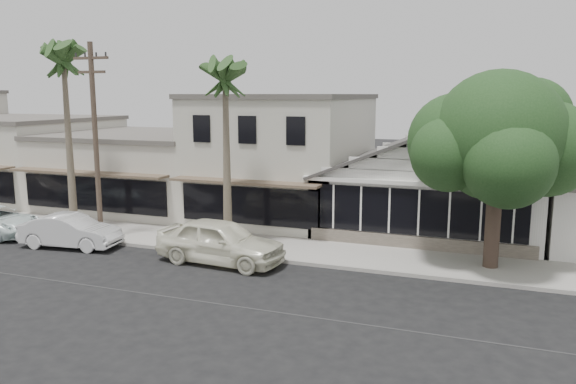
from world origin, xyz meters
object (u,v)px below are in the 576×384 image
at_px(car_0, 220,241).
at_px(shade_tree, 496,140).
at_px(utility_pole, 95,138).
at_px(car_1, 70,231).

xyz_separation_m(car_0, shade_tree, (10.18, 2.97, 4.14)).
bearing_deg(utility_pole, car_0, -9.38).
relative_size(utility_pole, car_1, 2.01).
height_order(utility_pole, shade_tree, utility_pole).
bearing_deg(utility_pole, shade_tree, 6.27).
xyz_separation_m(car_0, car_1, (-7.35, -0.18, -0.17)).
bearing_deg(car_1, utility_pole, -32.16).
height_order(car_0, car_1, car_0).
distance_m(car_1, shade_tree, 18.33).
bearing_deg(car_1, shade_tree, -86.60).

